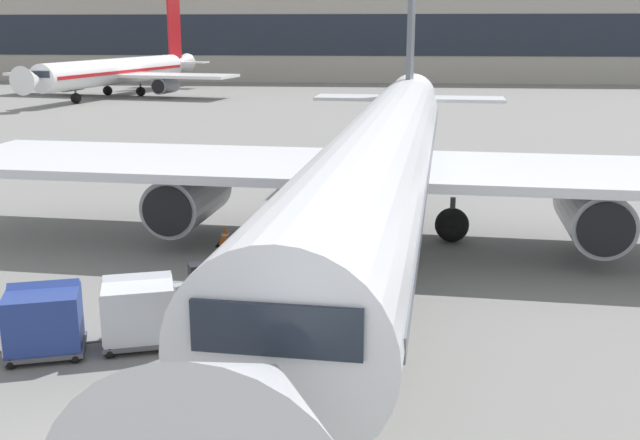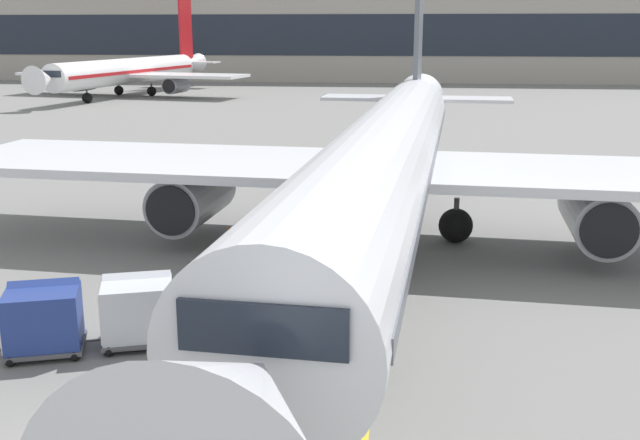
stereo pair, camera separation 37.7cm
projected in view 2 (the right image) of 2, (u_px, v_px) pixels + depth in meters
parked_airplane at (388, 157)px, 29.24m from camera, size 36.60×46.23×15.39m
belt_loader at (240, 280)px, 23.36m from camera, size 5.41×3.50×2.74m
baggage_cart_lead at (138, 309)px, 20.48m from camera, size 2.83×2.15×1.91m
baggage_cart_second at (43, 318)px, 19.88m from camera, size 2.83×2.15×1.91m
ground_crew_by_loader at (193, 299)px, 21.30m from camera, size 0.37×0.53×1.74m
ground_crew_by_carts at (218, 321)px, 19.67m from camera, size 0.49×0.41×1.74m
safety_cone_engine_keepout at (229, 236)px, 30.06m from camera, size 0.70×0.70×0.79m
apron_guidance_line_lead_in at (383, 251)px, 29.31m from camera, size 0.20×110.00×0.01m
terminal_building at (361, 35)px, 127.14m from camera, size 149.46×18.09×15.08m
distant_airplane at (131, 71)px, 96.23m from camera, size 31.43×39.37×13.21m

